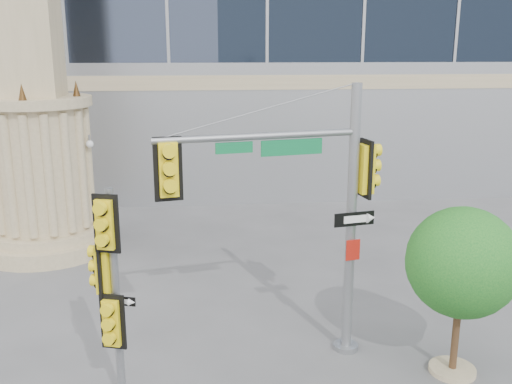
{
  "coord_description": "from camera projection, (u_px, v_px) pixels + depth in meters",
  "views": [
    {
      "loc": [
        -0.74,
        -9.89,
        6.66
      ],
      "look_at": [
        0.4,
        2.0,
        3.6
      ],
      "focal_mm": 40.0,
      "sensor_mm": 36.0,
      "label": 1
    }
  ],
  "objects": [
    {
      "name": "monument",
      "position": [
        34.0,
        83.0,
        18.01
      ],
      "size": [
        4.4,
        4.4,
        16.6
      ],
      "color": "tan",
      "rests_on": "ground"
    },
    {
      "name": "street_tree",
      "position": [
        464.0,
        267.0,
        11.44
      ],
      "size": [
        2.31,
        2.25,
        3.59
      ],
      "color": "tan",
      "rests_on": "ground"
    },
    {
      "name": "main_signal_pole",
      "position": [
        305.0,
        195.0,
        11.71
      ],
      "size": [
        4.57,
        1.3,
        5.94
      ],
      "rotation": [
        0.0,
        0.0,
        0.2
      ],
      "color": "slate",
      "rests_on": "ground"
    },
    {
      "name": "secondary_signal_pole",
      "position": [
        110.0,
        283.0,
        10.31
      ],
      "size": [
        0.74,
        0.67,
        4.25
      ],
      "rotation": [
        0.0,
        0.0,
        -0.28
      ],
      "color": "slate",
      "rests_on": "ground"
    }
  ]
}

